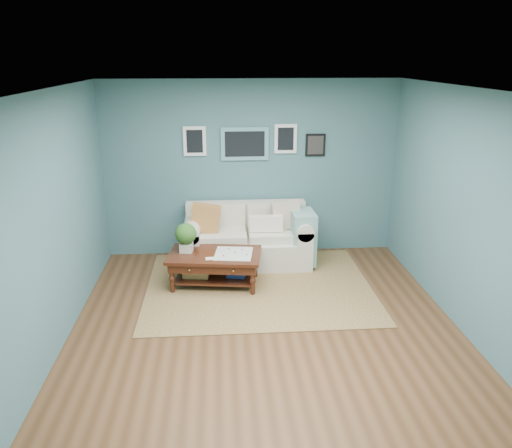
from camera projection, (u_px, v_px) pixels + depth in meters
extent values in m
plane|color=brown|center=(266.00, 331.00, 5.76)|extent=(5.00, 5.00, 0.00)
plane|color=white|center=(268.00, 90.00, 4.89)|extent=(5.00, 5.00, 0.00)
cube|color=#406870|center=(251.00, 169.00, 7.68)|extent=(4.50, 0.02, 2.70)
cube|color=#406870|center=(307.00, 353.00, 2.96)|extent=(4.50, 0.02, 2.70)
cube|color=#406870|center=(51.00, 226.00, 5.16)|extent=(0.02, 5.00, 2.70)
cube|color=#406870|center=(470.00, 215.00, 5.48)|extent=(0.02, 5.00, 2.70)
cube|color=#5E939E|center=(245.00, 144.00, 7.52)|extent=(0.72, 0.03, 0.50)
cube|color=black|center=(245.00, 144.00, 7.50)|extent=(0.60, 0.01, 0.38)
cube|color=white|center=(195.00, 141.00, 7.45)|extent=(0.34, 0.03, 0.44)
cube|color=white|center=(286.00, 139.00, 7.54)|extent=(0.34, 0.03, 0.44)
cube|color=black|center=(315.00, 145.00, 7.61)|extent=(0.30, 0.03, 0.34)
cube|color=brown|center=(259.00, 286.00, 6.86)|extent=(3.05, 2.44, 0.01)
cube|color=beige|center=(247.00, 251.00, 7.56)|extent=(1.40, 0.87, 0.41)
cube|color=beige|center=(246.00, 216.00, 7.73)|extent=(1.83, 0.22, 0.47)
cube|color=beige|center=(193.00, 246.00, 7.47)|extent=(0.24, 0.87, 0.61)
cube|color=beige|center=(301.00, 243.00, 7.59)|extent=(0.24, 0.87, 0.61)
cylinder|color=beige|center=(192.00, 227.00, 7.37)|extent=(0.26, 0.87, 0.26)
cylinder|color=beige|center=(301.00, 224.00, 7.49)|extent=(0.26, 0.87, 0.26)
cube|color=beige|center=(222.00, 236.00, 7.39)|extent=(0.71, 0.55, 0.13)
cube|color=beige|center=(272.00, 235.00, 7.45)|extent=(0.71, 0.55, 0.13)
cube|color=beige|center=(222.00, 215.00, 7.57)|extent=(0.71, 0.12, 0.35)
cube|color=beige|center=(271.00, 214.00, 7.63)|extent=(0.71, 0.12, 0.35)
cube|color=#C06433|center=(206.00, 218.00, 7.29)|extent=(0.48, 0.17, 0.47)
cube|color=beige|center=(286.00, 215.00, 7.44)|extent=(0.46, 0.18, 0.45)
cube|color=silver|center=(266.00, 224.00, 7.34)|extent=(0.49, 0.12, 0.24)
cube|color=#7BAEA9|center=(302.00, 237.00, 7.43)|extent=(0.33, 0.54, 0.79)
cube|color=black|center=(215.00, 255.00, 6.78)|extent=(1.33, 0.88, 0.04)
cube|color=black|center=(215.00, 261.00, 6.80)|extent=(1.24, 0.79, 0.12)
cube|color=black|center=(215.00, 277.00, 6.88)|extent=(1.12, 0.68, 0.03)
sphere|color=gold|center=(189.00, 270.00, 6.51)|extent=(0.03, 0.03, 0.03)
sphere|color=gold|center=(233.00, 271.00, 6.47)|extent=(0.03, 0.03, 0.03)
cylinder|color=black|center=(172.00, 278.00, 6.62)|extent=(0.06, 0.06, 0.42)
cylinder|color=black|center=(253.00, 280.00, 6.56)|extent=(0.06, 0.06, 0.42)
cylinder|color=black|center=(180.00, 262.00, 7.15)|extent=(0.06, 0.06, 0.42)
cylinder|color=black|center=(255.00, 263.00, 7.09)|extent=(0.06, 0.06, 0.42)
cube|color=beige|center=(186.00, 247.00, 6.82)|extent=(0.19, 0.19, 0.12)
sphere|color=#214F1C|center=(186.00, 234.00, 6.76)|extent=(0.29, 0.29, 0.29)
cube|color=silver|center=(234.00, 254.00, 6.75)|extent=(0.56, 0.56, 0.01)
cube|color=#B2864C|center=(196.00, 269.00, 6.86)|extent=(0.38, 0.29, 0.21)
cube|color=navy|center=(236.00, 272.00, 6.86)|extent=(0.27, 0.22, 0.12)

